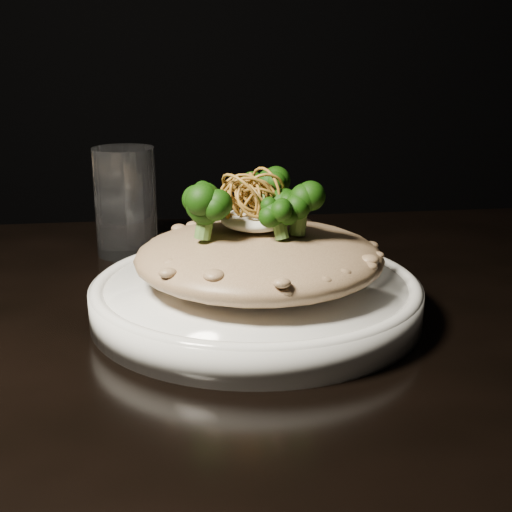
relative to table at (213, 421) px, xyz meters
The scene contains 7 objects.
table is the anchor object (origin of this frame).
plate 0.11m from the table, 40.09° to the left, with size 0.29×0.29×0.03m, color white.
risotto 0.15m from the table, 38.52° to the left, with size 0.22×0.22×0.05m, color brown.
broccoli 0.20m from the table, 42.81° to the left, with size 0.14×0.14×0.05m, color black, non-canonical shape.
cheese 0.18m from the table, 43.18° to the left, with size 0.06×0.06×0.02m, color silver.
shallots 0.20m from the table, 42.62° to the left, with size 0.06×0.06×0.04m, color brown, non-canonical shape.
drinking_glass 0.29m from the table, 107.67° to the left, with size 0.07×0.07×0.12m, color silver.
Camera 1 is at (-0.04, -0.55, 0.99)m, focal length 50.00 mm.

